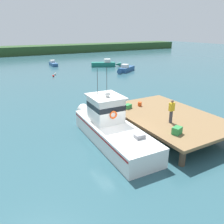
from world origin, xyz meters
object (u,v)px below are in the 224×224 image
object	(u,v)px
moored_boat_off_the_point	(53,64)
mooring_buoy_spare_mooring	(53,76)
mooring_buoy_channel_marker	(55,74)
crate_single_far	(177,131)
bait_bucket	(140,104)
moored_boat_outer_mooring	(105,64)
deckhand_by_the_boat	(171,111)
moored_boat_far_left	(126,69)
crate_stack_near_edge	(128,106)
main_fishing_boat	(110,126)

from	to	relation	value
moored_boat_off_the_point	mooring_buoy_spare_mooring	xyz separation A→B (m)	(-3.29, -11.76, -0.22)
moored_boat_off_the_point	mooring_buoy_channel_marker	distance (m)	10.67
crate_single_far	bait_bucket	bearing A→B (deg)	77.78
moored_boat_off_the_point	mooring_buoy_channel_marker	bearing A→B (deg)	-103.97
crate_single_far	moored_boat_outer_mooring	size ratio (longest dim) A/B	0.10
deckhand_by_the_boat	moored_boat_off_the_point	xyz separation A→B (m)	(2.32, 37.27, -1.68)
moored_boat_outer_mooring	mooring_buoy_channel_marker	bearing A→B (deg)	-161.55
moored_boat_far_left	mooring_buoy_spare_mooring	bearing A→B (deg)	172.33
deckhand_by_the_boat	moored_boat_outer_mooring	bearing A→B (deg)	69.98
crate_stack_near_edge	crate_single_far	bearing A→B (deg)	-89.96
main_fishing_boat	deckhand_by_the_boat	world-z (taller)	main_fishing_boat
crate_single_far	mooring_buoy_spare_mooring	bearing A→B (deg)	90.13
crate_stack_near_edge	mooring_buoy_channel_marker	distance (m)	23.01
mooring_buoy_spare_mooring	main_fishing_boat	bearing A→B (deg)	-96.58
crate_stack_near_edge	deckhand_by_the_boat	bearing A→B (deg)	-76.95
mooring_buoy_spare_mooring	crate_single_far	bearing A→B (deg)	-89.87
moored_boat_far_left	deckhand_by_the_boat	bearing A→B (deg)	-116.16
crate_single_far	main_fishing_boat	bearing A→B (deg)	129.20
main_fishing_boat	deckhand_by_the_boat	distance (m)	4.28
crate_single_far	deckhand_by_the_boat	bearing A→B (deg)	59.30
crate_single_far	deckhand_by_the_boat	distance (m)	1.89
crate_single_far	moored_boat_outer_mooring	bearing A→B (deg)	69.43
main_fishing_boat	mooring_buoy_channel_marker	xyz separation A→B (m)	(3.44, 25.03, -0.83)
moored_boat_far_left	mooring_buoy_spare_mooring	world-z (taller)	moored_boat_far_left
crate_stack_near_edge	mooring_buoy_channel_marker	bearing A→B (deg)	88.37
crate_single_far	bait_bucket	size ratio (longest dim) A/B	1.76
deckhand_by_the_boat	mooring_buoy_spare_mooring	distance (m)	25.59
moored_boat_outer_mooring	mooring_buoy_spare_mooring	world-z (taller)	moored_boat_outer_mooring
bait_bucket	main_fishing_boat	bearing A→B (deg)	-152.71
bait_bucket	deckhand_by_the_boat	bearing A→B (deg)	-93.96
crate_single_far	mooring_buoy_spare_mooring	size ratio (longest dim) A/B	1.85
moored_boat_outer_mooring	mooring_buoy_channel_marker	xyz separation A→B (m)	(-11.46, -3.82, -0.35)
moored_boat_far_left	mooring_buoy_channel_marker	xyz separation A→B (m)	(-11.95, 3.12, -0.29)
main_fishing_boat	crate_stack_near_edge	bearing A→B (deg)	36.56
moored_boat_off_the_point	mooring_buoy_spare_mooring	world-z (taller)	moored_boat_off_the_point
crate_stack_near_edge	moored_boat_off_the_point	world-z (taller)	crate_stack_near_edge
crate_single_far	mooring_buoy_channel_marker	xyz separation A→B (m)	(0.65, 28.45, -1.25)
crate_single_far	mooring_buoy_channel_marker	bearing A→B (deg)	88.69
deckhand_by_the_boat	bait_bucket	bearing A→B (deg)	86.04
moored_boat_far_left	mooring_buoy_channel_marker	bearing A→B (deg)	165.37
moored_boat_outer_mooring	crate_stack_near_edge	bearing A→B (deg)	-114.33
moored_boat_off_the_point	moored_boat_outer_mooring	size ratio (longest dim) A/B	0.74
crate_single_far	crate_stack_near_edge	size ratio (longest dim) A/B	1.00
deckhand_by_the_boat	crate_stack_near_edge	bearing A→B (deg)	103.05
bait_bucket	moored_boat_off_the_point	xyz separation A→B (m)	(2.04, 33.34, -0.99)
crate_stack_near_edge	bait_bucket	distance (m)	1.19
crate_stack_near_edge	deckhand_by_the_boat	size ratio (longest dim) A/B	0.37
crate_single_far	bait_bucket	xyz separation A→B (m)	(1.18, 5.47, -0.05)
crate_stack_near_edge	deckhand_by_the_boat	world-z (taller)	deckhand_by_the_boat
crate_single_far	moored_boat_far_left	world-z (taller)	crate_single_far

